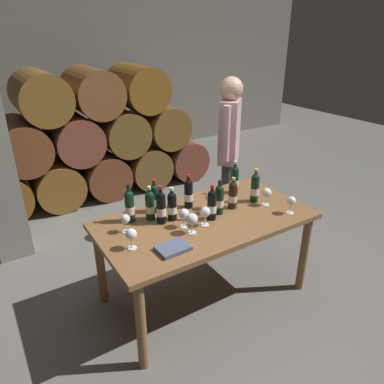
% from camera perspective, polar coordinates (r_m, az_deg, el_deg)
% --- Properties ---
extents(ground_plane, '(14.00, 14.00, 0.00)m').
position_cam_1_polar(ground_plane, '(3.29, 1.94, -15.82)').
color(ground_plane, '#66635E').
extents(cellar_back_wall, '(10.00, 0.24, 2.80)m').
position_cam_1_polar(cellar_back_wall, '(6.46, -20.30, 16.71)').
color(cellar_back_wall, slate).
rests_on(cellar_back_wall, ground_plane).
extents(barrel_stack, '(3.12, 0.90, 1.69)m').
position_cam_1_polar(barrel_stack, '(5.06, -14.88, 8.02)').
color(barrel_stack, brown).
rests_on(barrel_stack, ground_plane).
extents(dining_table, '(1.70, 0.90, 0.76)m').
position_cam_1_polar(dining_table, '(2.90, 2.13, -5.73)').
color(dining_table, brown).
rests_on(dining_table, ground_plane).
extents(wine_bottle_0, '(0.07, 0.07, 0.29)m').
position_cam_1_polar(wine_bottle_0, '(2.97, -0.56, -0.21)').
color(wine_bottle_0, black).
rests_on(wine_bottle_0, dining_table).
extents(wine_bottle_1, '(0.07, 0.07, 0.31)m').
position_cam_1_polar(wine_bottle_1, '(3.26, 6.81, 2.01)').
color(wine_bottle_1, black).
rests_on(wine_bottle_1, dining_table).
extents(wine_bottle_2, '(0.07, 0.07, 0.31)m').
position_cam_1_polar(wine_bottle_2, '(2.79, -9.90, -2.17)').
color(wine_bottle_2, black).
rests_on(wine_bottle_2, dining_table).
extents(wine_bottle_3, '(0.07, 0.07, 0.30)m').
position_cam_1_polar(wine_bottle_3, '(3.12, 9.98, 0.71)').
color(wine_bottle_3, black).
rests_on(wine_bottle_3, dining_table).
extents(wine_bottle_4, '(0.07, 0.07, 0.27)m').
position_cam_1_polar(wine_bottle_4, '(2.98, 6.51, -0.44)').
color(wine_bottle_4, black).
rests_on(wine_bottle_4, dining_table).
extents(wine_bottle_5, '(0.07, 0.07, 0.28)m').
position_cam_1_polar(wine_bottle_5, '(2.92, -5.95, -0.93)').
color(wine_bottle_5, black).
rests_on(wine_bottle_5, dining_table).
extents(wine_bottle_6, '(0.07, 0.07, 0.31)m').
position_cam_1_polar(wine_bottle_6, '(2.74, -4.95, -2.42)').
color(wine_bottle_6, black).
rests_on(wine_bottle_6, dining_table).
extents(wine_bottle_7, '(0.07, 0.07, 0.28)m').
position_cam_1_polar(wine_bottle_7, '(2.80, -6.71, -2.07)').
color(wine_bottle_7, black).
rests_on(wine_bottle_7, dining_table).
extents(wine_bottle_8, '(0.07, 0.07, 0.29)m').
position_cam_1_polar(wine_bottle_8, '(2.88, 4.36, -1.15)').
color(wine_bottle_8, black).
rests_on(wine_bottle_8, dining_table).
extents(wine_bottle_9, '(0.07, 0.07, 0.29)m').
position_cam_1_polar(wine_bottle_9, '(2.79, 3.18, -2.01)').
color(wine_bottle_9, black).
rests_on(wine_bottle_9, dining_table).
extents(wine_bottle_10, '(0.07, 0.07, 0.27)m').
position_cam_1_polar(wine_bottle_10, '(2.78, -3.20, -2.22)').
color(wine_bottle_10, black).
rests_on(wine_bottle_10, dining_table).
extents(wine_glass_0, '(0.08, 0.08, 0.15)m').
position_cam_1_polar(wine_glass_0, '(2.46, -9.66, -6.72)').
color(wine_glass_0, white).
rests_on(wine_glass_0, dining_table).
extents(wine_glass_1, '(0.09, 0.09, 0.16)m').
position_cam_1_polar(wine_glass_1, '(2.60, -0.01, -4.39)').
color(wine_glass_1, white).
rests_on(wine_glass_1, dining_table).
extents(wine_glass_2, '(0.08, 0.08, 0.15)m').
position_cam_1_polar(wine_glass_2, '(3.08, 11.79, -0.19)').
color(wine_glass_2, white).
rests_on(wine_glass_2, dining_table).
extents(wine_glass_3, '(0.07, 0.07, 0.15)m').
position_cam_1_polar(wine_glass_3, '(2.99, 15.51, -1.46)').
color(wine_glass_3, white).
rests_on(wine_glass_3, dining_table).
extents(wine_glass_4, '(0.08, 0.08, 0.15)m').
position_cam_1_polar(wine_glass_4, '(2.71, 2.10, -3.27)').
color(wine_glass_4, white).
rests_on(wine_glass_4, dining_table).
extents(wine_glass_5, '(0.08, 0.08, 0.15)m').
position_cam_1_polar(wine_glass_5, '(2.68, -1.29, -3.57)').
color(wine_glass_5, white).
rests_on(wine_glass_5, dining_table).
extents(wine_glass_6, '(0.07, 0.07, 0.14)m').
position_cam_1_polar(wine_glass_6, '(2.67, -10.55, -4.36)').
color(wine_glass_6, white).
rests_on(wine_glass_6, dining_table).
extents(wine_glass_7, '(0.08, 0.08, 0.15)m').
position_cam_1_polar(wine_glass_7, '(2.95, 2.89, -0.81)').
color(wine_glass_7, white).
rests_on(wine_glass_7, dining_table).
extents(tasting_notebook, '(0.23, 0.17, 0.03)m').
position_cam_1_polar(tasting_notebook, '(2.47, -3.05, -8.90)').
color(tasting_notebook, '#4C5670').
rests_on(tasting_notebook, dining_table).
extents(sommelier_presenting, '(0.38, 0.36, 1.72)m').
position_cam_1_polar(sommelier_presenting, '(3.75, 5.88, 7.59)').
color(sommelier_presenting, '#383842').
rests_on(sommelier_presenting, ground_plane).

